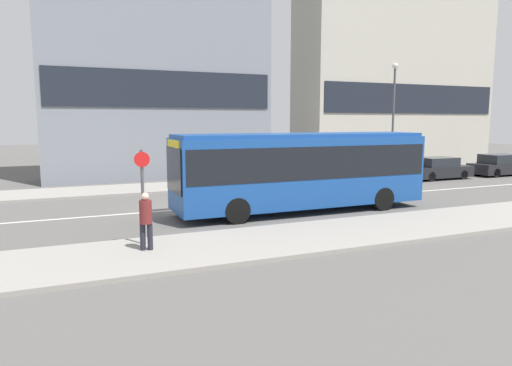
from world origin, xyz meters
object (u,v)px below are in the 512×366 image
at_px(parked_car_0, 377,173).
at_px(parked_car_1, 438,169).
at_px(parked_car_2, 500,165).
at_px(street_lamp, 394,108).
at_px(city_bus, 301,167).
at_px(bus_stop_sign, 143,190).
at_px(pedestrian_near_stop, 146,218).

relative_size(parked_car_0, parked_car_1, 1.01).
relative_size(parked_car_2, street_lamp, 0.60).
bearing_deg(street_lamp, parked_car_1, -38.47).
xyz_separation_m(city_bus, parked_car_2, (18.46, 5.69, -1.17)).
relative_size(parked_car_0, bus_stop_sign, 1.57).
distance_m(pedestrian_near_stop, bus_stop_sign, 0.92).
bearing_deg(parked_car_2, city_bus, -162.87).
distance_m(city_bus, pedestrian_near_stop, 7.89).
relative_size(city_bus, street_lamp, 1.46).
distance_m(city_bus, parked_car_1, 14.32).
xyz_separation_m(bus_stop_sign, street_lamp, (17.66, 10.70, 2.76)).
bearing_deg(city_bus, street_lamp, 33.35).
bearing_deg(city_bus, bus_stop_sign, -157.05).
xyz_separation_m(parked_car_2, street_lamp, (-7.66, 1.88, 3.83)).
relative_size(parked_car_2, pedestrian_near_stop, 2.67).
distance_m(parked_car_1, bus_stop_sign, 21.84).
bearing_deg(parked_car_0, parked_car_1, 1.79).
height_order(parked_car_0, bus_stop_sign, bus_stop_sign).
bearing_deg(parked_car_2, pedestrian_near_stop, -159.58).
distance_m(parked_car_0, bus_stop_sign, 17.45).
relative_size(parked_car_0, parked_car_2, 1.00).
bearing_deg(parked_car_0, parked_car_2, 0.38).
distance_m(city_bus, street_lamp, 13.45).
xyz_separation_m(city_bus, street_lamp, (10.80, 7.56, 2.66)).
bearing_deg(city_bus, parked_car_1, 22.20).
distance_m(pedestrian_near_stop, street_lamp, 21.28).
bearing_deg(parked_car_0, city_bus, -145.57).
relative_size(pedestrian_near_stop, street_lamp, 0.22).
relative_size(parked_car_0, pedestrian_near_stop, 2.68).
relative_size(city_bus, pedestrian_near_stop, 6.48).
bearing_deg(pedestrian_near_stop, bus_stop_sign, -78.78).
distance_m(parked_car_1, street_lamp, 4.81).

